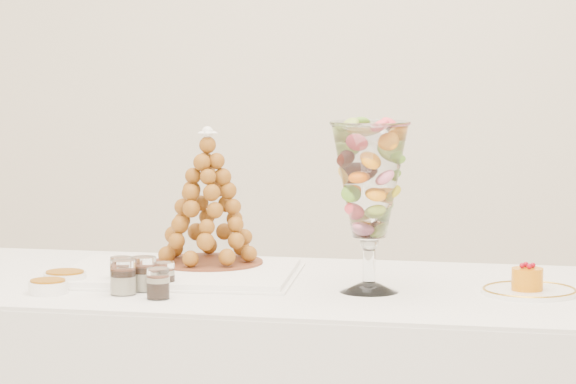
# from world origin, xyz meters

# --- Properties ---
(lace_tray) EXTENTS (0.55, 0.42, 0.02)m
(lace_tray) POSITION_xyz_m (-0.27, 0.25, 0.75)
(lace_tray) COLOR white
(lace_tray) RESTS_ON buffet_table
(macaron_vase) EXTENTS (0.17, 0.17, 0.38)m
(macaron_vase) POSITION_xyz_m (0.19, 0.13, 0.99)
(macaron_vase) COLOR white
(macaron_vase) RESTS_ON buffet_table
(cake_plate) EXTENTS (0.22, 0.22, 0.01)m
(cake_plate) POSITION_xyz_m (0.55, 0.16, 0.74)
(cake_plate) COLOR white
(cake_plate) RESTS_ON buffet_table
(verrine_a) EXTENTS (0.06, 0.06, 0.07)m
(verrine_a) POSITION_xyz_m (-0.38, 0.11, 0.77)
(verrine_a) COLOR white
(verrine_a) RESTS_ON buffet_table
(verrine_b) EXTENTS (0.06, 0.06, 0.08)m
(verrine_b) POSITION_xyz_m (-0.31, 0.06, 0.78)
(verrine_b) COLOR white
(verrine_b) RESTS_ON buffet_table
(verrine_c) EXTENTS (0.06, 0.06, 0.06)m
(verrine_c) POSITION_xyz_m (-0.27, 0.09, 0.77)
(verrine_c) COLOR white
(verrine_c) RESTS_ON buffet_table
(verrine_d) EXTENTS (0.07, 0.07, 0.08)m
(verrine_d) POSITION_xyz_m (-0.34, 0.01, 0.78)
(verrine_d) COLOR white
(verrine_d) RESTS_ON buffet_table
(verrine_e) EXTENTS (0.05, 0.05, 0.07)m
(verrine_e) POSITION_xyz_m (-0.25, -0.03, 0.77)
(verrine_e) COLOR white
(verrine_e) RESTS_ON buffet_table
(ramekin_back) EXTENTS (0.10, 0.10, 0.03)m
(ramekin_back) POSITION_xyz_m (-0.51, 0.09, 0.75)
(ramekin_back) COLOR white
(ramekin_back) RESTS_ON buffet_table
(ramekin_front) EXTENTS (0.09, 0.09, 0.03)m
(ramekin_front) POSITION_xyz_m (-0.51, -0.01, 0.75)
(ramekin_front) COLOR white
(ramekin_front) RESTS_ON buffet_table
(croquembouche) EXTENTS (0.29, 0.29, 0.34)m
(croquembouche) POSITION_xyz_m (-0.23, 0.35, 0.92)
(croquembouche) COLOR brown
(croquembouche) RESTS_ON lace_tray
(mousse_cake) EXTENTS (0.07, 0.07, 0.06)m
(mousse_cake) POSITION_xyz_m (0.55, 0.15, 0.77)
(mousse_cake) COLOR orange
(mousse_cake) RESTS_ON cake_plate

